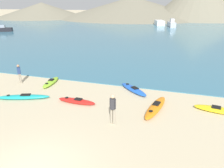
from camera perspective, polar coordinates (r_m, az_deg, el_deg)
bay_water at (r=51.01m, az=12.26°, el=13.06°), size 160.00×70.00×0.06m
far_hill_left at (r=107.19m, az=-17.83°, el=17.89°), size 40.61×40.61×6.48m
far_hill_midleft at (r=101.19m, az=5.34°, el=19.31°), size 64.01×64.01×8.88m
kayak_on_sand_0 at (r=14.40m, az=-9.22°, el=-4.40°), size 2.63×0.69×0.32m
kayak_on_sand_1 at (r=14.53m, az=26.06°, el=-6.09°), size 2.85×1.14×0.33m
kayak_on_sand_2 at (r=15.95m, az=-22.16°, el=-3.16°), size 3.49×1.78×0.34m
kayak_on_sand_3 at (r=16.15m, az=5.63°, el=-1.37°), size 2.62×2.50×0.35m
kayak_on_sand_4 at (r=18.20m, az=-15.68°, el=0.47°), size 0.99×2.66×0.34m
kayak_on_sand_5 at (r=13.61m, az=11.33°, el=-5.94°), size 1.28×3.51×0.37m
person_near_foreground at (r=11.51m, az=0.19°, el=-6.05°), size 0.35×0.26×1.71m
person_near_waterline at (r=19.00m, az=-23.10°, el=2.77°), size 0.32×0.28×1.56m
moored_boat_0 at (r=67.73m, az=12.27°, el=15.36°), size 3.63×6.09×1.37m
moored_boat_1 at (r=63.24m, az=15.28°, el=14.88°), size 2.73×6.13×2.22m
moored_boat_2 at (r=56.69m, az=-26.30°, el=12.71°), size 3.47×2.59×1.44m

